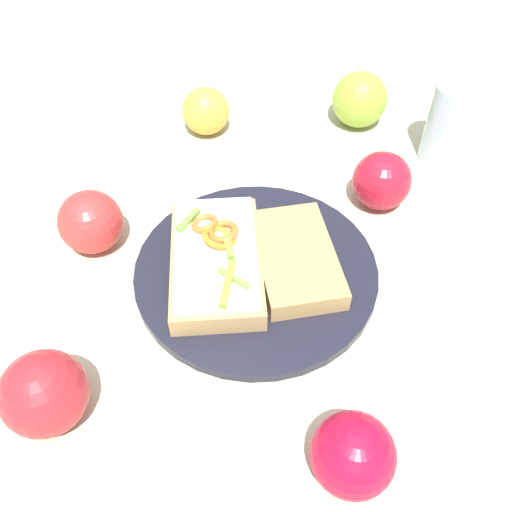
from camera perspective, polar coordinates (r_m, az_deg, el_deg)
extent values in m
plane|color=#BEB797|center=(0.63, 0.00, -1.93)|extent=(2.00, 2.00, 0.00)
cylinder|color=black|center=(0.63, 0.00, -1.57)|extent=(0.28, 0.28, 0.01)
cube|color=tan|center=(0.61, -4.18, -0.64)|extent=(0.20, 0.15, 0.03)
cube|color=#F4E6C8|center=(0.60, -4.27, 0.48)|extent=(0.18, 0.14, 0.01)
torus|color=#C36C2B|center=(0.61, -3.47, 2.56)|extent=(0.05, 0.05, 0.01)
torus|color=#AF6F2F|center=(0.62, -5.41, 3.43)|extent=(0.04, 0.04, 0.02)
torus|color=#C68125|center=(0.60, -3.98, 1.74)|extent=(0.04, 0.04, 0.02)
cube|color=#87B236|center=(0.56, -2.98, -2.93)|extent=(0.06, 0.01, 0.01)
cube|color=#79AF45|center=(0.56, -2.38, -2.33)|extent=(0.02, 0.04, 0.01)
cube|color=olive|center=(0.59, -2.91, 1.04)|extent=(0.04, 0.02, 0.01)
cube|color=#6DA53E|center=(0.63, -7.10, 3.77)|extent=(0.04, 0.02, 0.01)
cube|color=tan|center=(0.62, 4.14, -0.23)|extent=(0.17, 0.14, 0.03)
sphere|color=#90B836|center=(0.85, 10.82, 15.80)|extent=(0.09, 0.09, 0.08)
sphere|color=#AB242B|center=(0.54, -21.32, -13.26)|extent=(0.10, 0.10, 0.08)
sphere|color=red|center=(0.66, -17.06, 3.24)|extent=(0.09, 0.09, 0.08)
sphere|color=#B50E2D|center=(0.49, 10.11, -19.83)|extent=(0.07, 0.07, 0.07)
sphere|color=red|center=(0.71, 13.04, 7.68)|extent=(0.10, 0.10, 0.07)
sphere|color=gold|center=(0.82, -5.28, 14.88)|extent=(0.09, 0.09, 0.07)
cylinder|color=silver|center=(0.80, 19.78, 12.91)|extent=(0.07, 0.07, 0.11)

